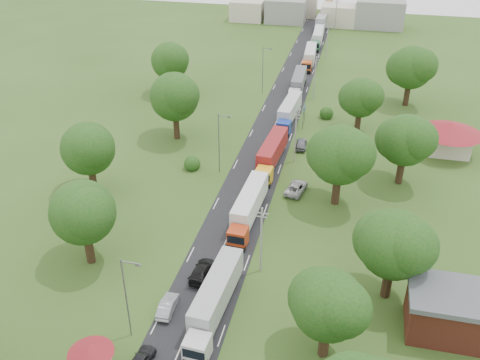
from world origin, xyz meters
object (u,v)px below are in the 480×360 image
(guard_booth, at_px, (91,355))
(truck_0, at_px, (214,300))
(info_sign, at_px, (304,112))
(car_lane_mid, at_px, (168,306))

(guard_booth, bearing_deg, truck_0, 46.40)
(info_sign, xyz_separation_m, car_lane_mid, (-8.20, -50.84, -2.30))
(info_sign, distance_m, truck_0, 50.32)
(guard_booth, relative_size, info_sign, 1.07)
(guard_booth, height_order, car_lane_mid, guard_booth)
(guard_booth, xyz_separation_m, car_lane_mid, (4.20, 9.16, -1.46))
(truck_0, height_order, car_lane_mid, truck_0)
(guard_booth, height_order, info_sign, info_sign)
(guard_booth, bearing_deg, info_sign, 78.32)
(guard_booth, xyz_separation_m, info_sign, (12.40, 60.00, 0.84))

